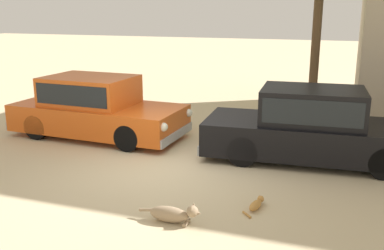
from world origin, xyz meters
The scene contains 5 objects.
ground_plane centered at (0.00, 0.00, 0.00)m, with size 80.00×80.00×0.00m, color #CCB78E.
parked_sedan_nearest centered at (-2.53, 1.59, 0.76)m, with size 4.50×1.99×1.52m.
parked_sedan_second centered at (2.80, 1.50, 0.76)m, with size 4.77×2.06×1.55m.
stray_dog_spotted centered at (1.09, -2.15, 0.14)m, with size 1.01×0.24×0.35m.
stray_cat centered at (2.18, -1.25, 0.07)m, with size 0.27×0.65×0.16m.
Camera 1 is at (3.38, -7.76, 3.15)m, focal length 40.95 mm.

